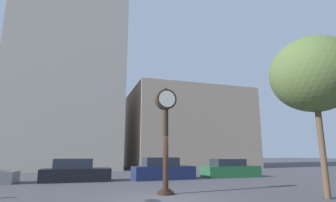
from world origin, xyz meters
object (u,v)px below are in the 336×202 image
street_clock (166,126)px  car_black (76,172)px  bare_tree (314,75)px  car_navy (162,170)px  car_green (230,169)px

street_clock → car_black: 8.32m
car_black → bare_tree: 14.55m
street_clock → bare_tree: 6.78m
car_navy → bare_tree: 11.40m
car_black → car_navy: car_navy is taller
car_black → car_green: size_ratio=1.01×
street_clock → car_navy: (1.86, 6.73, -2.36)m
car_black → bare_tree: bare_tree is taller
bare_tree → car_black: bearing=133.7°
car_navy → bare_tree: bare_tree is taller
car_navy → bare_tree: bearing=-69.8°
car_green → car_navy: bearing=-177.5°
street_clock → car_black: street_clock is taller
car_green → car_black: bearing=-179.5°
street_clock → car_green: size_ratio=1.11×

